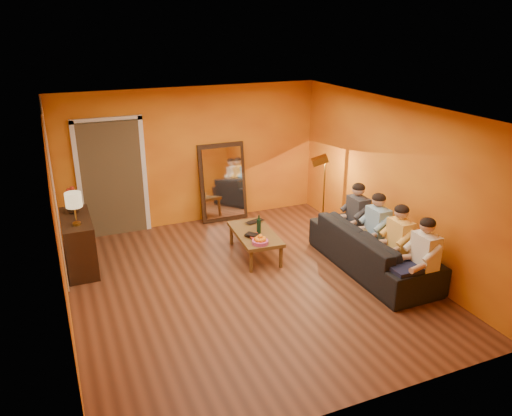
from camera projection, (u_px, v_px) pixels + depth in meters
name	position (u px, v px, depth m)	size (l,w,h in m)	color
room_shell	(238.00, 195.00, 7.34)	(5.00, 5.50, 2.60)	brown
white_accent	(54.00, 189.00, 7.62)	(0.02, 1.90, 2.58)	white
doorway_recess	(112.00, 177.00, 9.00)	(1.06, 0.30, 2.10)	#3F2D19
door_jamb_left	(79.00, 183.00, 8.69)	(0.08, 0.06, 2.20)	white
door_jamb_right	(144.00, 176.00, 9.11)	(0.08, 0.06, 2.20)	white
door_header	(106.00, 120.00, 8.52)	(1.22, 0.06, 0.08)	white
mirror_frame	(223.00, 182.00, 9.68)	(0.92, 0.06, 1.52)	black
mirror_glass	(223.00, 183.00, 9.64)	(0.78, 0.02, 1.36)	white
sideboard	(79.00, 243.00, 7.85)	(0.44, 1.18, 0.85)	black
table_lamp	(75.00, 209.00, 7.35)	(0.24, 0.24, 0.51)	beige
sofa	(372.00, 249.00, 7.83)	(0.94, 2.41, 0.70)	black
coffee_table	(255.00, 244.00, 8.34)	(0.62, 1.22, 0.42)	brown
floor_lamp	(324.00, 194.00, 9.13)	(0.30, 0.24, 1.44)	#AF8833
dog	(371.00, 247.00, 7.96)	(0.35, 0.54, 0.63)	#A07748
person_far_left	(424.00, 259.00, 6.92)	(0.70, 0.44, 1.22)	silver
person_mid_left	(399.00, 243.00, 7.40)	(0.70, 0.44, 1.22)	#FEC454
person_mid_right	(377.00, 230.00, 7.87)	(0.70, 0.44, 1.22)	#86B2D0
person_far_right	(357.00, 218.00, 8.34)	(0.70, 0.44, 1.22)	#313136
fruit_bowl	(260.00, 239.00, 7.81)	(0.26, 0.26, 0.16)	#CA4780
wine_bottle	(259.00, 224.00, 8.18)	(0.07, 0.07, 0.31)	black
tumbler	(259.00, 226.00, 8.39)	(0.09, 0.09, 0.09)	#B27F3F
laptop	(257.00, 222.00, 8.62)	(0.34, 0.22, 0.03)	black
book_lower	(249.00, 238.00, 8.02)	(0.18, 0.24, 0.02)	black
book_mid	(250.00, 236.00, 8.03)	(0.17, 0.23, 0.02)	#9E2212
book_upper	(250.00, 236.00, 8.00)	(0.15, 0.20, 0.02)	black
vase	(73.00, 206.00, 7.88)	(0.20, 0.20, 0.21)	black
flowers	(71.00, 192.00, 7.79)	(0.17, 0.17, 0.45)	#9E2212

